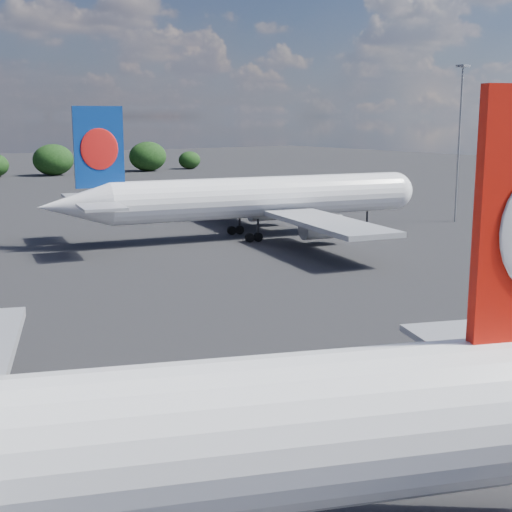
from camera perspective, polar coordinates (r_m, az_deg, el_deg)
china_southern_airliner at (r=98.41m, az=-0.42°, el=4.60°), size 54.41×52.02×17.85m
floodlight_mast_near at (r=117.48m, az=16.01°, el=10.18°), size 1.60×1.60×24.39m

